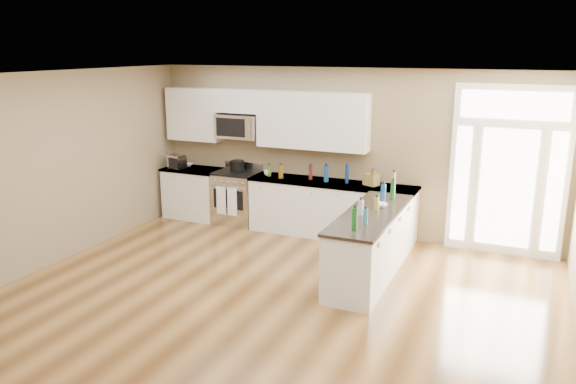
# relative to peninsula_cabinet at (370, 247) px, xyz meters

# --- Properties ---
(ground) EXTENTS (8.00, 8.00, 0.00)m
(ground) POSITION_rel_peninsula_cabinet_xyz_m (-0.93, -2.24, -0.43)
(ground) COLOR brown
(room_shell) EXTENTS (8.00, 8.00, 8.00)m
(room_shell) POSITION_rel_peninsula_cabinet_xyz_m (-0.93, -2.24, 1.27)
(room_shell) COLOR #897656
(room_shell) RESTS_ON ground
(back_cabinet_left) EXTENTS (1.10, 0.66, 0.94)m
(back_cabinet_left) POSITION_rel_peninsula_cabinet_xyz_m (-3.80, 1.45, 0.00)
(back_cabinet_left) COLOR white
(back_cabinet_left) RESTS_ON ground
(back_cabinet_right) EXTENTS (2.85, 0.66, 0.94)m
(back_cabinet_right) POSITION_rel_peninsula_cabinet_xyz_m (-1.08, 1.45, 0.00)
(back_cabinet_right) COLOR white
(back_cabinet_right) RESTS_ON ground
(peninsula_cabinet) EXTENTS (0.69, 2.32, 0.94)m
(peninsula_cabinet) POSITION_rel_peninsula_cabinet_xyz_m (0.00, 0.00, 0.00)
(peninsula_cabinet) COLOR white
(peninsula_cabinet) RESTS_ON ground
(upper_cabinet_left) EXTENTS (1.04, 0.33, 0.95)m
(upper_cabinet_left) POSITION_rel_peninsula_cabinet_xyz_m (-3.81, 1.59, 1.49)
(upper_cabinet_left) COLOR white
(upper_cabinet_left) RESTS_ON room_shell
(upper_cabinet_right) EXTENTS (1.94, 0.33, 0.95)m
(upper_cabinet_right) POSITION_rel_peninsula_cabinet_xyz_m (-1.50, 1.59, 1.49)
(upper_cabinet_right) COLOR white
(upper_cabinet_right) RESTS_ON room_shell
(upper_cabinet_short) EXTENTS (0.82, 0.33, 0.40)m
(upper_cabinet_short) POSITION_rel_peninsula_cabinet_xyz_m (-2.88, 1.59, 1.77)
(upper_cabinet_short) COLOR white
(upper_cabinet_short) RESTS_ON room_shell
(microwave) EXTENTS (0.78, 0.41, 0.42)m
(microwave) POSITION_rel_peninsula_cabinet_xyz_m (-2.88, 1.56, 1.33)
(microwave) COLOR silver
(microwave) RESTS_ON room_shell
(entry_door) EXTENTS (1.70, 0.10, 2.60)m
(entry_door) POSITION_rel_peninsula_cabinet_xyz_m (1.62, 1.71, 0.87)
(entry_door) COLOR white
(entry_door) RESTS_ON ground
(kitchen_range) EXTENTS (0.77, 0.69, 1.08)m
(kitchen_range) POSITION_rel_peninsula_cabinet_xyz_m (-2.89, 1.45, 0.04)
(kitchen_range) COLOR silver
(kitchen_range) RESTS_ON ground
(stockpot) EXTENTS (0.26, 0.26, 0.20)m
(stockpot) POSITION_rel_peninsula_cabinet_xyz_m (-2.93, 1.56, 0.61)
(stockpot) COLOR black
(stockpot) RESTS_ON kitchen_range
(toaster_oven) EXTENTS (0.34, 0.29, 0.25)m
(toaster_oven) POSITION_rel_peninsula_cabinet_xyz_m (-4.05, 1.31, 0.63)
(toaster_oven) COLOR silver
(toaster_oven) RESTS_ON back_cabinet_left
(cardboard_box) EXTENTS (0.27, 0.24, 0.19)m
(cardboard_box) POSITION_rel_peninsula_cabinet_xyz_m (-0.42, 1.50, 0.60)
(cardboard_box) COLOR brown
(cardboard_box) RESTS_ON back_cabinet_right
(bowl_left) EXTENTS (0.26, 0.26, 0.05)m
(bowl_left) POSITION_rel_peninsula_cabinet_xyz_m (-4.00, 1.57, 0.53)
(bowl_left) COLOR white
(bowl_left) RESTS_ON back_cabinet_left
(bowl_peninsula) EXTENTS (0.22, 0.22, 0.06)m
(bowl_peninsula) POSITION_rel_peninsula_cabinet_xyz_m (0.05, 0.31, 0.53)
(bowl_peninsula) COLOR white
(bowl_peninsula) RESTS_ON peninsula_cabinet
(cup_counter) EXTENTS (0.13, 0.13, 0.10)m
(cup_counter) POSITION_rel_peninsula_cabinet_xyz_m (-2.27, 1.46, 0.56)
(cup_counter) COLOR white
(cup_counter) RESTS_ON back_cabinet_right
(counter_bottles) EXTENTS (2.40, 2.40, 0.30)m
(counter_bottles) POSITION_rel_peninsula_cabinet_xyz_m (-0.56, 0.78, 0.63)
(counter_bottles) COLOR #19591E
(counter_bottles) RESTS_ON back_cabinet_right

